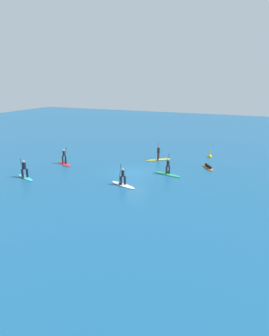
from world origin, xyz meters
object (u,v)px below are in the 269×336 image
surfer_on_teal_board (25,173)px  marker_buoy (210,156)px  surfer_on_white_board (123,182)px  surfer_on_green_board (168,171)px  surfer_on_orange_board (208,167)px  surfer_on_yellow_board (158,157)px  surfer_on_red_board (64,161)px

surfer_on_teal_board → marker_buoy: 22.41m
surfer_on_white_board → surfer_on_green_board: bearing=-99.4°
marker_buoy → surfer_on_white_board: bearing=-112.0°
surfer_on_orange_board → surfer_on_yellow_board: size_ratio=0.85×
surfer_on_teal_board → surfer_on_orange_board: bearing=55.9°
surfer_on_red_board → surfer_on_white_board: (9.54, -3.88, -0.04)m
surfer_on_red_board → surfer_on_yellow_board: bearing=-116.1°
surfer_on_red_board → marker_buoy: (15.19, 10.07, -0.25)m
surfer_on_red_board → marker_buoy: 18.23m
surfer_on_red_board → surfer_on_orange_board: (15.84, 5.21, -0.28)m
surfer_on_green_board → marker_buoy: 9.50m
surfer_on_yellow_board → surfer_on_orange_board: bearing=131.6°
surfer_on_green_board → surfer_on_yellow_board: (-2.90, 5.28, -0.02)m
surfer_on_orange_board → surfer_on_yellow_board: surfer_on_yellow_board is taller
surfer_on_red_board → surfer_on_teal_board: size_ratio=0.95×
surfer_on_red_board → marker_buoy: size_ratio=2.53×
surfer_on_orange_board → surfer_on_red_board: bearing=75.9°
surfer_on_green_board → surfer_on_teal_board: surfer_on_green_board is taller
surfer_on_red_board → surfer_on_green_board: bearing=-144.9°
surfer_on_red_board → surfer_on_orange_board: 16.68m
surfer_on_red_board → surfer_on_teal_board: 5.90m
surfer_on_teal_board → marker_buoy: size_ratio=2.65×
surfer_on_teal_board → surfer_on_white_board: bearing=33.0°
surfer_on_red_board → surfer_on_green_board: (12.43, 0.99, 0.02)m
surfer_on_orange_board → marker_buoy: marker_buoy is taller
surfer_on_green_board → surfer_on_yellow_board: size_ratio=1.07×
surfer_on_white_board → surfer_on_yellow_board: bearing=-68.7°
surfer_on_yellow_board → surfer_on_white_board: surfer_on_yellow_board is taller
surfer_on_teal_board → surfer_on_yellow_board: bearing=72.1°
surfer_on_orange_board → surfer_on_teal_board: bearing=91.8°
surfer_on_red_board → surfer_on_green_board: 12.47m
surfer_on_green_board → surfer_on_yellow_board: surfer_on_yellow_board is taller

